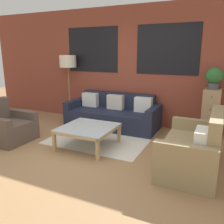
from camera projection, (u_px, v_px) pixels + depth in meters
ground_plane at (73, 160)px, 3.96m from camera, size 16.00×16.00×0.00m
wall_back_brick at (128, 66)px, 5.75m from camera, size 8.40×0.09×2.80m
rug at (103, 137)px, 5.03m from camera, size 1.98×1.75×0.00m
couch_dark at (113, 115)px, 5.67m from camera, size 2.18×0.88×0.78m
settee_vintage at (194, 150)px, 3.55m from camera, size 0.80×1.41×0.92m
armchair_corner at (8, 127)px, 4.75m from camera, size 0.80×0.81×0.84m
coffee_table at (88, 129)px, 4.42m from camera, size 0.96×0.96×0.40m
floor_lamp at (68, 63)px, 6.11m from camera, size 0.43×0.43×1.67m
drawer_cabinet at (210, 113)px, 4.92m from camera, size 0.34×0.41×1.02m
potted_plant at (214, 77)px, 4.74m from camera, size 0.33×0.33×0.44m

